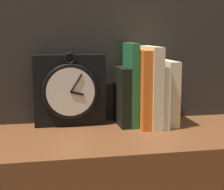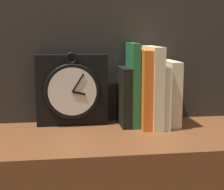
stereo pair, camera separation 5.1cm
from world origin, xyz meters
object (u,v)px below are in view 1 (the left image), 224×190
(book_slot0_black, at_px, (122,96))
(book_slot1_green, at_px, (131,84))
(book_slot5_cream, at_px, (167,92))
(clock, at_px, (70,90))
(book_slot2_orange, at_px, (141,88))
(book_slot4_white, at_px, (159,95))
(book_slot3_cream, at_px, (150,86))

(book_slot0_black, xyz_separation_m, book_slot1_green, (0.03, -0.00, 0.04))
(book_slot1_green, distance_m, book_slot5_cream, 0.11)
(clock, distance_m, book_slot1_green, 0.18)
(clock, distance_m, book_slot5_cream, 0.29)
(book_slot5_cream, bearing_deg, book_slot2_orange, -174.89)
(book_slot4_white, bearing_deg, book_slot0_black, 170.68)
(book_slot2_orange, relative_size, book_slot5_cream, 1.18)
(clock, relative_size, book_slot0_black, 1.27)
(book_slot0_black, xyz_separation_m, book_slot2_orange, (0.05, -0.02, 0.03))
(book_slot1_green, relative_size, book_slot5_cream, 1.27)
(book_slot1_green, bearing_deg, book_slot3_cream, -18.91)
(book_slot0_black, xyz_separation_m, book_slot4_white, (0.11, -0.02, 0.00))
(book_slot0_black, distance_m, book_slot3_cream, 0.09)
(book_slot0_black, distance_m, book_slot2_orange, 0.06)
(book_slot2_orange, relative_size, book_slot3_cream, 0.96)
(clock, relative_size, book_slot5_cream, 1.14)
(book_slot0_black, height_order, book_slot3_cream, book_slot3_cream)
(book_slot4_white, distance_m, book_slot5_cream, 0.03)
(clock, xyz_separation_m, book_slot3_cream, (0.23, -0.05, 0.01))
(book_slot3_cream, relative_size, book_slot4_white, 1.32)
(clock, distance_m, book_slot4_white, 0.26)
(book_slot1_green, relative_size, book_slot2_orange, 1.08)
(book_slot2_orange, distance_m, book_slot5_cream, 0.09)
(clock, bearing_deg, book_slot4_white, -10.01)
(book_slot0_black, relative_size, book_slot2_orange, 0.77)
(book_slot4_white, bearing_deg, book_slot2_orange, 179.08)
(book_slot0_black, relative_size, book_slot1_green, 0.71)
(clock, distance_m, book_slot0_black, 0.16)
(clock, height_order, book_slot2_orange, book_slot2_orange)
(book_slot4_white, height_order, book_slot5_cream, book_slot5_cream)
(book_slot4_white, relative_size, book_slot5_cream, 0.93)
(book_slot1_green, distance_m, book_slot3_cream, 0.06)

